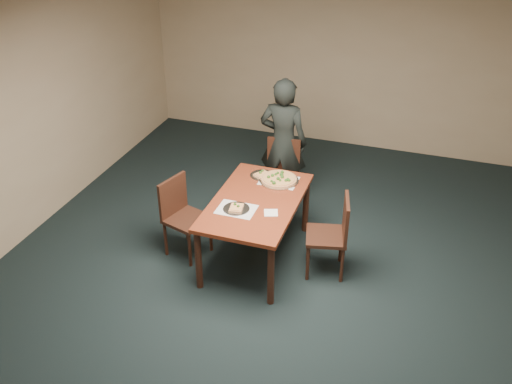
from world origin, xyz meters
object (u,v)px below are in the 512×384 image
(chair_far, at_px, (281,171))
(slice_plate_near, at_px, (236,208))
(dining_table, at_px, (256,207))
(chair_left, at_px, (181,212))
(diner, at_px, (283,142))
(slice_plate_far, at_px, (262,175))
(chair_right, at_px, (334,232))
(pizza_pan, at_px, (279,179))

(chair_far, height_order, slice_plate_near, chair_far)
(dining_table, bearing_deg, chair_left, -169.68)
(diner, relative_size, slice_plate_far, 5.97)
(chair_far, relative_size, chair_right, 1.00)
(dining_table, distance_m, chair_far, 1.15)
(chair_left, bearing_deg, slice_plate_near, -80.95)
(dining_table, height_order, slice_plate_near, slice_plate_near)
(chair_left, xyz_separation_m, slice_plate_near, (0.69, -0.09, 0.25))
(slice_plate_near, height_order, slice_plate_far, same)
(slice_plate_near, bearing_deg, pizza_pan, 71.28)
(diner, bearing_deg, slice_plate_near, 88.97)
(diner, xyz_separation_m, pizza_pan, (0.19, -0.82, -0.06))
(chair_far, bearing_deg, chair_right, -54.67)
(chair_right, bearing_deg, diner, -156.75)
(slice_plate_far, bearing_deg, diner, 88.08)
(chair_far, height_order, slice_plate_far, chair_far)
(chair_left, relative_size, slice_plate_near, 3.25)
(chair_left, distance_m, slice_plate_far, 1.02)
(chair_right, xyz_separation_m, diner, (-0.94, 1.27, 0.32))
(dining_table, height_order, pizza_pan, pizza_pan)
(slice_plate_far, bearing_deg, chair_left, -136.57)
(chair_left, distance_m, chair_right, 1.69)
(chair_far, xyz_separation_m, pizza_pan, (0.16, -0.66, 0.26))
(chair_right, distance_m, slice_plate_near, 1.06)
(chair_far, relative_size, chair_left, 1.00)
(dining_table, distance_m, diner, 1.31)
(dining_table, height_order, slice_plate_far, slice_plate_far)
(chair_left, height_order, chair_right, same)
(chair_right, height_order, slice_plate_far, chair_right)
(dining_table, bearing_deg, slice_plate_far, 101.31)
(slice_plate_far, bearing_deg, dining_table, -78.69)
(dining_table, height_order, chair_right, chair_right)
(diner, bearing_deg, pizza_pan, 104.16)
(chair_right, xyz_separation_m, slice_plate_near, (-0.99, -0.27, 0.25))
(slice_plate_near, bearing_deg, chair_far, 86.48)
(chair_left, height_order, diner, diner)
(diner, bearing_deg, chair_left, 63.65)
(dining_table, relative_size, chair_left, 1.65)
(chair_far, height_order, chair_right, same)
(dining_table, bearing_deg, pizza_pan, 76.95)
(chair_far, bearing_deg, slice_plate_near, -97.42)
(pizza_pan, bearing_deg, diner, 103.22)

